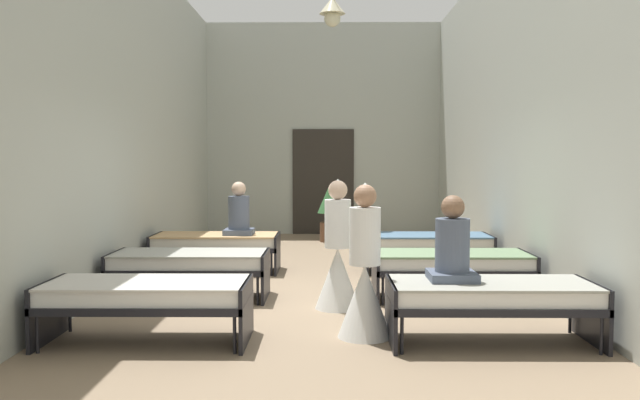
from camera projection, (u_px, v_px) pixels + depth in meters
ground_plane at (320, 303)px, 7.90m from camera, size 5.91×14.46×0.10m
room_shell at (321, 109)px, 8.97m from camera, size 5.71×14.06×4.81m
bed_left_row_0 at (147, 296)px, 5.99m from camera, size 1.90×0.84×0.57m
bed_right_row_0 at (491, 296)px, 5.96m from camera, size 1.90×0.84×0.57m
bed_left_row_1 at (190, 263)px, 7.88m from camera, size 1.90×0.84×0.57m
bed_right_row_1 at (452, 263)px, 7.85m from camera, size 1.90×0.84×0.57m
bed_left_row_2 at (216, 243)px, 9.78m from camera, size 1.90×0.84×0.57m
bed_right_row_2 at (427, 243)px, 9.75m from camera, size 1.90×0.84×0.57m
nurse_near_aisle at (338, 262)px, 7.36m from camera, size 0.52×0.52×1.49m
nurse_mid_aisle at (365, 282)px, 6.16m from camera, size 0.52×0.52×1.49m
patient_seated_primary at (239, 215)px, 9.73m from camera, size 0.44×0.44×0.80m
patient_seated_secondary at (452, 249)px, 6.02m from camera, size 0.44×0.44×0.80m
potted_plant at (330, 209)px, 13.35m from camera, size 0.50×0.50×1.18m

